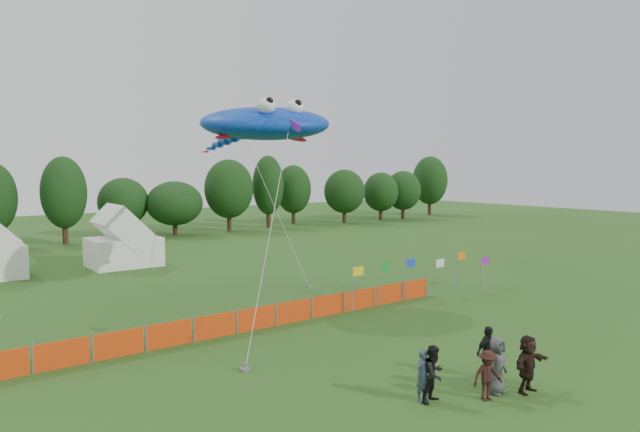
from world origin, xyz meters
TOP-DOWN VIEW (x-y plane):
  - ground at (0.00, 0.00)m, footprint 160.00×160.00m
  - treeline at (1.61, 44.93)m, footprint 104.57×8.78m
  - tent_right at (-0.46, 29.00)m, footprint 4.80×3.84m
  - barrier_fence at (-1.14, 9.18)m, footprint 21.90×0.06m
  - flag_row at (9.05, 8.79)m, footprint 10.73×0.39m
  - spectator_a at (-1.00, -0.60)m, footprint 0.66×0.50m
  - spectator_b at (-0.77, -0.79)m, footprint 0.96×0.81m
  - spectator_c at (0.63, -1.71)m, footprint 1.14×0.85m
  - spectator_d at (2.23, -0.52)m, footprint 1.05×0.45m
  - spectator_e at (1.32, -1.54)m, footprint 0.98×0.72m
  - spectator_f at (2.17, -2.10)m, footprint 1.75×0.67m
  - stingray_kite at (2.26, 14.20)m, footprint 10.68×17.92m
  - small_kite_white at (5.21, 19.64)m, footprint 1.88×6.46m

SIDE VIEW (x-z plane):
  - ground at x=0.00m, z-range 0.00..0.00m
  - barrier_fence at x=-1.14m, z-range 0.00..1.00m
  - spectator_c at x=0.63m, z-range 0.00..1.57m
  - spectator_a at x=-1.00m, z-range 0.00..1.62m
  - spectator_b at x=-0.77m, z-range 0.00..1.76m
  - spectator_d at x=2.23m, z-range 0.00..1.77m
  - spectator_e at x=1.32m, z-range 0.00..1.83m
  - spectator_f at x=2.17m, z-range 0.00..1.85m
  - flag_row at x=9.05m, z-range 0.32..2.62m
  - tent_right at x=-0.46m, z-range 0.02..3.40m
  - treeline at x=1.61m, z-range 0.00..8.36m
  - small_kite_white at x=5.21m, z-range 2.11..12.29m
  - stingray_kite at x=2.26m, z-range 4.08..14.75m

